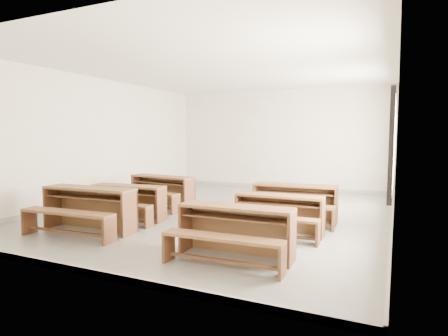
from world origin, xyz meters
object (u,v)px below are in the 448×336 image
at_px(desk_set_1, 127,200).
at_px(desk_set_3, 234,228).
at_px(desk_set_4, 278,212).
at_px(desk_set_2, 161,189).
at_px(desk_set_5, 294,200).
at_px(desk_set_0, 87,206).

relative_size(desk_set_1, desk_set_3, 0.98).
xyz_separation_m(desk_set_1, desk_set_3, (2.96, -1.30, 0.02)).
height_order(desk_set_1, desk_set_4, desk_set_1).
bearing_deg(desk_set_4, desk_set_1, -178.24).
bearing_deg(desk_set_1, desk_set_2, 90.94).
xyz_separation_m(desk_set_1, desk_set_2, (-0.16, 1.44, 0.03)).
xyz_separation_m(desk_set_2, desk_set_4, (3.30, -1.24, -0.04)).
distance_m(desk_set_3, desk_set_5, 2.59).
bearing_deg(desk_set_4, desk_set_0, -160.25).
relative_size(desk_set_2, desk_set_4, 1.13).
distance_m(desk_set_2, desk_set_5, 3.32).
bearing_deg(desk_set_2, desk_set_1, -77.19).
bearing_deg(desk_set_4, desk_set_3, -99.12).
height_order(desk_set_1, desk_set_5, desk_set_5).
xyz_separation_m(desk_set_2, desk_set_3, (3.11, -2.74, -0.01)).
bearing_deg(desk_set_1, desk_set_3, -29.03).
height_order(desk_set_2, desk_set_3, desk_set_2).
xyz_separation_m(desk_set_3, desk_set_5, (0.20, 2.58, 0.00)).
bearing_deg(desk_set_0, desk_set_4, 18.32).
bearing_deg(desk_set_2, desk_set_4, -13.94).
bearing_deg(desk_set_4, desk_set_2, 157.54).
relative_size(desk_set_2, desk_set_3, 1.06).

